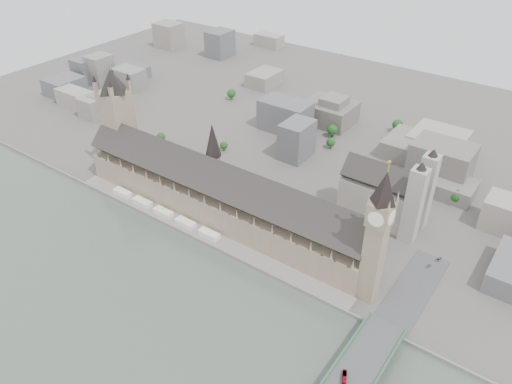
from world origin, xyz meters
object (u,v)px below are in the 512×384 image
Objects in this scene: palace_of_westminster at (220,195)px; victoria_tower at (118,117)px; westminster_abbey at (386,195)px; elizabeth_tower at (378,229)px; car_approach at (438,259)px; red_bus_north at (344,378)px.

victoria_tower is at bearing 177.04° from palace_of_westminster.
westminster_abbey reaches higher than palace_of_westminster.
elizabeth_tower is 1.58× the size of westminster_abbey.
westminster_abbey is at bearing 107.29° from elizabeth_tower.
elizabeth_tower reaches higher than palace_of_westminster.
red_bus_north is at bearing -73.33° from car_approach.
victoria_tower is (-260.00, 18.00, -2.88)m from elizabeth_tower.
red_bus_north is at bearing -28.85° from palace_of_westminster.
palace_of_westminster is at bearing -2.96° from victoria_tower.
palace_of_westminster is 2.47× the size of elizabeth_tower.
red_bus_north is (20.88, -75.82, -46.38)m from elizabeth_tower.
elizabeth_tower is 91.30m from red_bus_north.
westminster_abbey reaches higher than red_bus_north.
victoria_tower is 9.55× the size of red_bus_north.
red_bus_north is at bearing -74.60° from elizabeth_tower.
victoria_tower is 295.49m from car_approach.
victoria_tower is 244.79m from westminster_abbey.
car_approach is at bearing -31.43° from westminster_abbey.
westminster_abbey is at bearing 82.60° from red_bus_north.
red_bus_north is at bearing -73.59° from westminster_abbey.
westminster_abbey is 170.26m from red_bus_north.
palace_of_westminster is at bearing 175.15° from elizabeth_tower.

